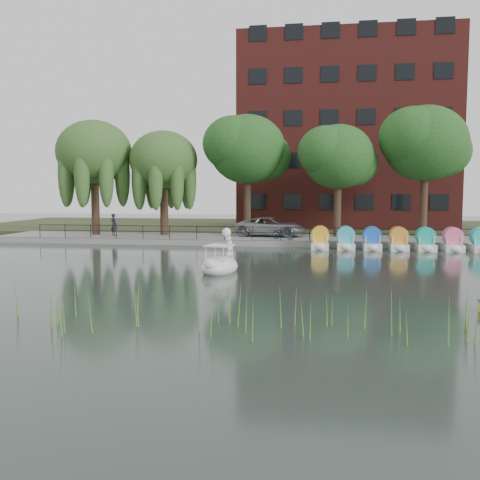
% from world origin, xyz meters
% --- Properties ---
extents(ground_plane, '(120.00, 120.00, 0.00)m').
position_xyz_m(ground_plane, '(0.00, 0.00, 0.00)').
color(ground_plane, '#394843').
extents(promenade, '(40.00, 6.00, 0.40)m').
position_xyz_m(promenade, '(0.00, 16.00, 0.20)').
color(promenade, gray).
rests_on(promenade, ground_plane).
extents(kerb, '(40.00, 0.25, 0.40)m').
position_xyz_m(kerb, '(0.00, 13.05, 0.20)').
color(kerb, gray).
rests_on(kerb, ground_plane).
extents(land_strip, '(60.00, 22.00, 0.36)m').
position_xyz_m(land_strip, '(0.00, 30.00, 0.18)').
color(land_strip, '#47512D').
rests_on(land_strip, ground_plane).
extents(railing, '(32.00, 0.05, 1.00)m').
position_xyz_m(railing, '(0.00, 13.25, 1.15)').
color(railing, black).
rests_on(railing, promenade).
extents(apartment_building, '(20.00, 10.07, 18.00)m').
position_xyz_m(apartment_building, '(7.00, 29.97, 9.36)').
color(apartment_building, '#4C1E16').
rests_on(apartment_building, land_strip).
extents(willow_left, '(5.88, 5.88, 9.01)m').
position_xyz_m(willow_left, '(-13.00, 16.50, 6.87)').
color(willow_left, '#473323').
rests_on(willow_left, promenade).
extents(willow_mid, '(5.32, 5.32, 8.15)m').
position_xyz_m(willow_mid, '(-7.50, 17.00, 6.25)').
color(willow_mid, '#473323').
rests_on(willow_mid, promenade).
extents(broadleaf_center, '(6.00, 6.00, 9.25)m').
position_xyz_m(broadleaf_center, '(-1.00, 18.00, 7.06)').
color(broadleaf_center, '#473323').
rests_on(broadleaf_center, promenade).
extents(broadleaf_right, '(5.40, 5.40, 8.32)m').
position_xyz_m(broadleaf_right, '(6.00, 17.50, 6.39)').
color(broadleaf_right, '#473323').
rests_on(broadleaf_right, promenade).
extents(broadleaf_far, '(6.30, 6.30, 9.71)m').
position_xyz_m(broadleaf_far, '(12.50, 18.50, 7.40)').
color(broadleaf_far, '#473323').
rests_on(broadleaf_far, promenade).
extents(minivan, '(3.49, 6.38, 1.70)m').
position_xyz_m(minivan, '(0.98, 16.74, 1.25)').
color(minivan, gray).
rests_on(minivan, promenade).
extents(bicycle, '(1.10, 1.82, 1.00)m').
position_xyz_m(bicycle, '(2.10, 14.30, 0.90)').
color(bicycle, gray).
rests_on(bicycle, promenade).
extents(pedestrian, '(0.86, 0.82, 1.98)m').
position_xyz_m(pedestrian, '(-11.09, 15.48, 1.39)').
color(pedestrian, black).
rests_on(pedestrian, promenade).
extents(swan_boat, '(2.12, 2.79, 2.10)m').
position_xyz_m(swan_boat, '(-0.03, 1.09, 0.46)').
color(swan_boat, white).
rests_on(swan_boat, ground_plane).
extents(pedal_boat_row, '(11.35, 1.70, 1.40)m').
position_xyz_m(pedal_boat_row, '(9.81, 12.14, 0.61)').
color(pedal_boat_row, white).
rests_on(pedal_boat_row, ground_plane).
extents(reed_bank, '(24.00, 2.40, 1.20)m').
position_xyz_m(reed_bank, '(2.00, -9.50, 0.60)').
color(reed_bank, '#669938').
rests_on(reed_bank, ground_plane).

